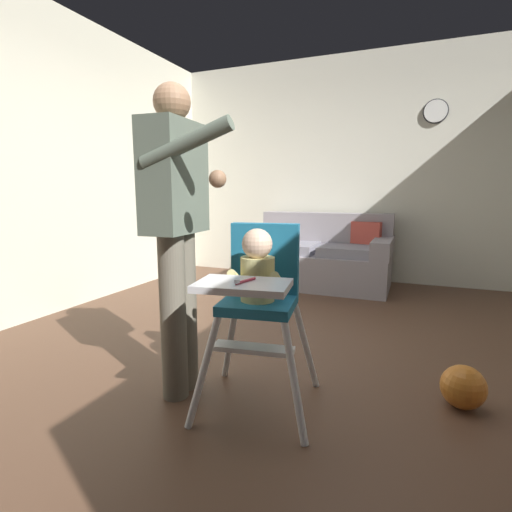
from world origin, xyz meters
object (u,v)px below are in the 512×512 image
(toy_ball, at_px, (463,387))
(wall_clock, at_px, (436,111))
(couch, at_px, (321,258))
(adult_standing, at_px, (177,225))
(high_chair, at_px, (259,284))

(toy_ball, xyz_separation_m, wall_clock, (-0.15, 2.90, 1.91))
(couch, distance_m, adult_standing, 2.90)
(toy_ball, bearing_deg, high_chair, -159.24)
(couch, xyz_separation_m, wall_clock, (1.16, 0.48, 1.68))
(adult_standing, bearing_deg, couch, 83.74)
(couch, distance_m, wall_clock, 2.10)
(high_chair, height_order, adult_standing, adult_standing)
(couch, bearing_deg, high_chair, 6.50)
(wall_clock, bearing_deg, couch, -157.66)
(couch, bearing_deg, adult_standing, -2.72)
(adult_standing, xyz_separation_m, wall_clock, (1.29, 3.31, 1.08))
(high_chair, relative_size, toy_ball, 4.23)
(high_chair, bearing_deg, wall_clock, 157.02)
(couch, relative_size, wall_clock, 6.00)
(high_chair, xyz_separation_m, adult_standing, (-0.45, -0.03, 0.28))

